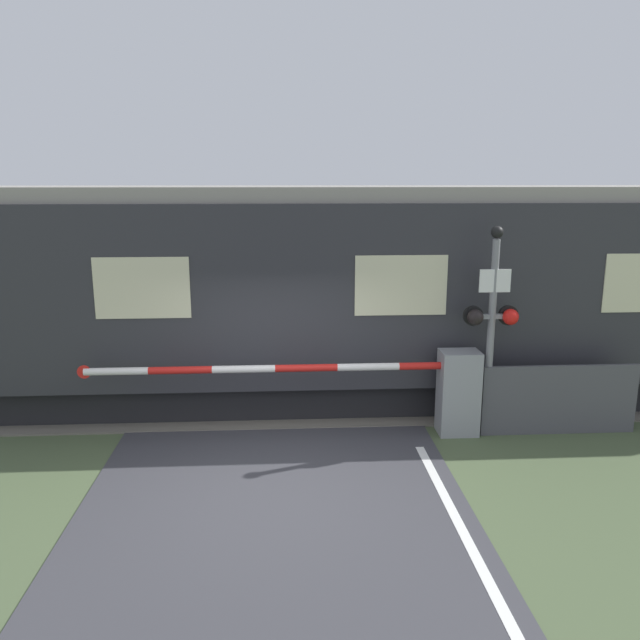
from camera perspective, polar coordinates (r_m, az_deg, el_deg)
ground_plane at (r=8.37m, az=-4.10°, el=-14.81°), size 80.00×80.00×0.00m
track_bed at (r=11.48m, az=-3.92°, el=-6.83°), size 36.00×3.20×0.13m
train at (r=11.13m, az=5.98°, el=2.63°), size 14.26×2.92×3.75m
crossing_barrier at (r=9.74m, az=9.92°, el=-6.19°), size 6.02×0.44×1.32m
signal_post at (r=9.62m, az=15.44°, el=0.05°), size 0.83×0.26×3.21m
roadside_fence at (r=10.35m, az=21.06°, el=-6.82°), size 2.43×0.06×1.10m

